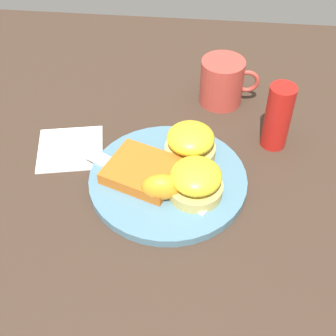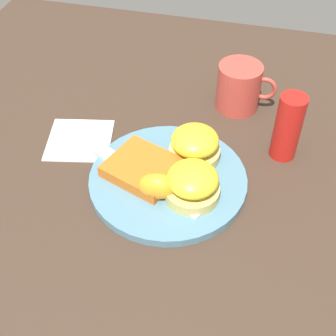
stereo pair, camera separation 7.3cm
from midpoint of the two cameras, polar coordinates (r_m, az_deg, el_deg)
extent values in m
plane|color=#38281E|center=(0.75, -2.77, -1.97)|extent=(1.10, 1.10, 0.00)
cylinder|color=slate|center=(0.74, -2.79, -1.61)|extent=(0.25, 0.25, 0.01)
cylinder|color=tan|center=(0.71, 0.43, -2.71)|extent=(0.08, 0.08, 0.02)
ellipsoid|color=yellow|center=(0.69, 0.44, -1.12)|extent=(0.08, 0.08, 0.04)
cylinder|color=tan|center=(0.77, 0.01, 1.96)|extent=(0.08, 0.08, 0.02)
ellipsoid|color=yellow|center=(0.75, 0.01, 3.55)|extent=(0.08, 0.08, 0.04)
cube|color=#B45B1A|center=(0.74, -5.91, -0.40)|extent=(0.13, 0.13, 0.02)
ellipsoid|color=orange|center=(0.70, -3.78, -2.46)|extent=(0.06, 0.04, 0.04)
cube|color=silver|center=(0.71, -2.53, -3.59)|extent=(0.11, 0.07, 0.00)
cube|color=silver|center=(0.78, -11.12, 1.08)|extent=(0.05, 0.04, 0.00)
cylinder|color=#B23D33|center=(0.89, 4.23, 10.35)|extent=(0.08, 0.08, 0.09)
torus|color=#B23D33|center=(0.89, 7.28, 10.35)|extent=(0.05, 0.01, 0.05)
cube|color=white|center=(0.83, -14.30, 2.22)|extent=(0.13, 0.13, 0.00)
cylinder|color=#B21914|center=(0.79, 10.72, 6.03)|extent=(0.04, 0.04, 0.12)
camera|label=1|loc=(0.04, -92.87, -2.87)|focal=50.00mm
camera|label=2|loc=(0.04, 87.13, 2.87)|focal=50.00mm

